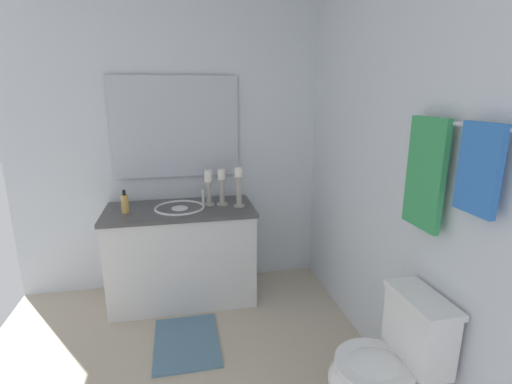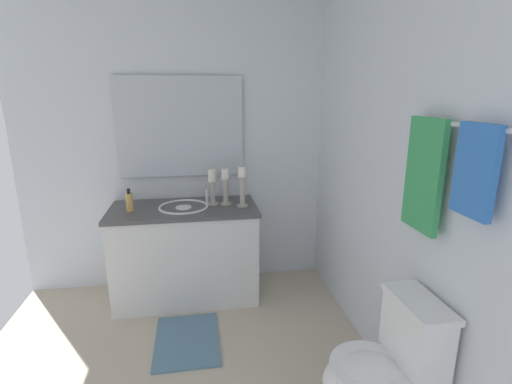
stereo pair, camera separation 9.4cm
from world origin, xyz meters
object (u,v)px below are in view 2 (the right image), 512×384
Objects in this scene: vanity_cabinet at (186,253)px; soap_bottle at (129,202)px; candle_holder_short at (226,186)px; bath_mat at (187,340)px; sink_basin at (184,212)px; towel_bar at (457,125)px; mirror at (181,127)px; toilet at (382,373)px; candle_holder_tall at (242,186)px; towel_near_vanity at (424,175)px; candle_holder_mid at (212,186)px; towel_center at (475,171)px.

soap_bottle is at bearing -85.66° from vanity_cabinet.
candle_holder_short is 0.50× the size of bath_mat.
sink_basin is 2.23× the size of soap_bottle.
soap_bottle is 2.30m from towel_bar.
mirror reaches higher than towel_bar.
vanity_cabinet reaches higher than toilet.
towel_bar is (1.49, 0.71, 0.60)m from candle_holder_tall.
candle_holder_tall is 1.75m from towel_bar.
bath_mat is (-0.75, -1.17, -1.30)m from towel_near_vanity.
mirror reaches higher than vanity_cabinet.
candle_holder_mid is 1.73m from towel_near_vanity.
mirror reaches higher than candle_holder_short.
vanity_cabinet is 2.02m from towel_near_vanity.
towel_near_vanity is 0.33m from towel_center.
candle_holder_mid is 0.80× the size of towel_center.
sink_basin is (-0.00, 0.00, 0.36)m from vanity_cabinet.
candle_holder_tall reaches higher than sink_basin.
sink_basin is 0.71m from mirror.
toilet is at bearing 32.21° from vanity_cabinet.
candle_holder_short is 1.20m from bath_mat.
toilet is at bearing 28.04° from mirror.
mirror is 0.73m from candle_holder_tall.
candle_holder_mid is 1.18m from bath_mat.
towel_bar is (1.54, 1.19, 0.81)m from sink_basin.
towel_center reaches higher than candle_holder_short.
towel_bar reaches higher than soap_bottle.
towel_bar is at bearing 37.70° from sink_basin.
soap_bottle is 0.33× the size of towel_near_vanity.
toilet is 1.22m from towel_bar.
vanity_cabinet is 3.98× the size of candle_holder_short.
vanity_cabinet is at bearing -0.01° from mirror.
vanity_cabinet is 2.29m from towel_center.
bath_mat is at bearing -133.22° from toilet.
towel_near_vanity reaches higher than candle_holder_mid.
candle_holder_mid is (-0.01, -0.11, -0.00)m from candle_holder_short.
candle_holder_tall is 0.88× the size of towel_center.
towel_bar is 0.30m from towel_near_vanity.
candle_holder_tall is 0.15m from candle_holder_short.
candle_holder_tall is at bearing -161.65° from toilet.
candle_holder_mid reaches higher than soap_bottle.
towel_center is at bearing 0.00° from towel_near_vanity.
towel_near_vanity is at bearing 57.33° from bath_mat.
mirror reaches higher than toilet.
towel_center reaches higher than bath_mat.
soap_bottle is 0.28× the size of towel_bar.
candle_holder_short is at bearing -151.72° from towel_bar.
towel_near_vanity is at bearing 27.70° from candle_holder_tall.
soap_bottle is at bearing -83.72° from candle_holder_mid.
soap_bottle is 2.35m from towel_center.
soap_bottle is 0.24× the size of toilet.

